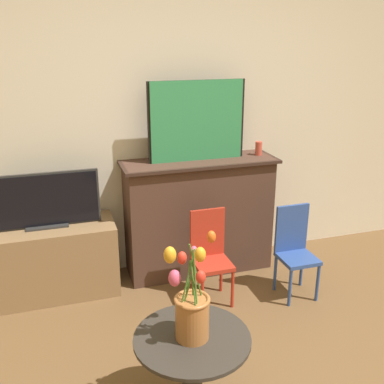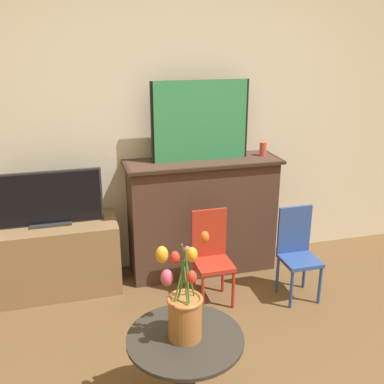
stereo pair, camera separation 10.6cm
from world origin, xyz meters
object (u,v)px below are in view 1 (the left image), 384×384
object	(u,v)px
chair_blue	(295,247)
vase_tulips	(191,308)
painting	(197,121)
chair_red	(210,252)
tv_monitor	(45,201)

from	to	relation	value
chair_blue	vase_tulips	bearing A→B (deg)	-139.68
chair_blue	painting	bearing A→B (deg)	134.95
chair_red	painting	bearing A→B (deg)	83.94
painting	tv_monitor	bearing A→B (deg)	-177.83
chair_red	vase_tulips	xyz separation A→B (m)	(-0.48, -1.08, 0.29)
painting	chair_blue	size ratio (longest dim) A/B	1.11
painting	vase_tulips	xyz separation A→B (m)	(-0.54, -1.56, -0.61)
chair_red	vase_tulips	world-z (taller)	vase_tulips
painting	chair_red	size ratio (longest dim) A/B	1.11
chair_blue	vase_tulips	size ratio (longest dim) A/B	1.32
chair_red	vase_tulips	bearing A→B (deg)	-114.25
chair_red	chair_blue	bearing A→B (deg)	-9.88
chair_red	chair_blue	xyz separation A→B (m)	(0.65, -0.11, 0.00)
tv_monitor	vase_tulips	world-z (taller)	vase_tulips
tv_monitor	vase_tulips	xyz separation A→B (m)	(0.66, -1.52, -0.09)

